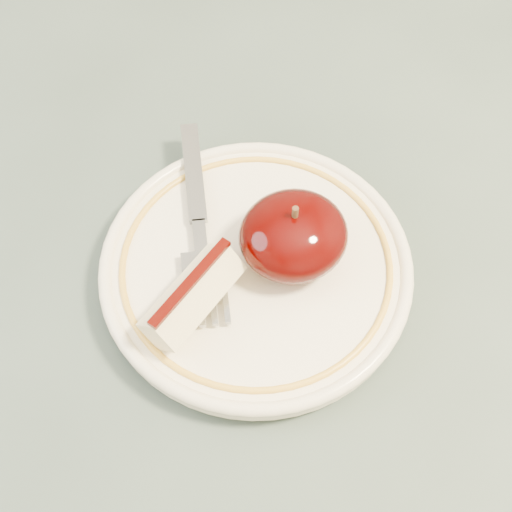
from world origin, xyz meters
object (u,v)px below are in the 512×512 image
object	(u,v)px
table	(209,383)
apple_half	(293,235)
plate	(256,267)
fork	(199,223)

from	to	relation	value
table	apple_half	bearing A→B (deg)	18.04
apple_half	plate	bearing A→B (deg)	177.61
apple_half	fork	distance (m)	0.07
table	fork	bearing A→B (deg)	70.94
plate	apple_half	distance (m)	0.04
apple_half	table	bearing A→B (deg)	-161.96
table	fork	size ratio (longest dim) A/B	5.62
plate	fork	world-z (taller)	fork
table	fork	xyz separation A→B (m)	(0.02, 0.06, 0.11)
apple_half	fork	xyz separation A→B (m)	(-0.05, 0.04, -0.02)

